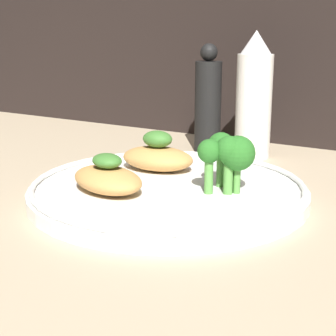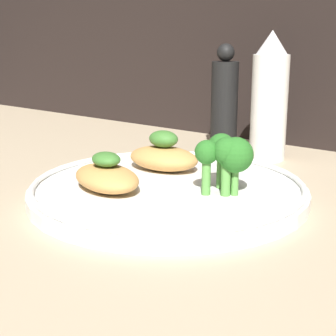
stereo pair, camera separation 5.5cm
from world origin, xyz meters
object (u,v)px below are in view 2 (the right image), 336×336
at_px(sauce_bottle, 266,99).
at_px(pepper_grinder, 224,104).
at_px(plate, 168,190).
at_px(broccoli_bunch, 228,155).

relative_size(sauce_bottle, pepper_grinder, 1.11).
xyz_separation_m(plate, broccoli_bunch, (0.06, 0.02, 0.04)).
height_order(plate, broccoli_bunch, broccoli_bunch).
bearing_deg(pepper_grinder, broccoli_bunch, -57.20).
distance_m(sauce_bottle, pepper_grinder, 0.07).
relative_size(plate, pepper_grinder, 1.88).
height_order(plate, pepper_grinder, pepper_grinder).
height_order(plate, sauce_bottle, sauce_bottle).
xyz_separation_m(plate, sauce_bottle, (-0.00, 0.23, 0.07)).
xyz_separation_m(plate, pepper_grinder, (-0.07, 0.23, 0.06)).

